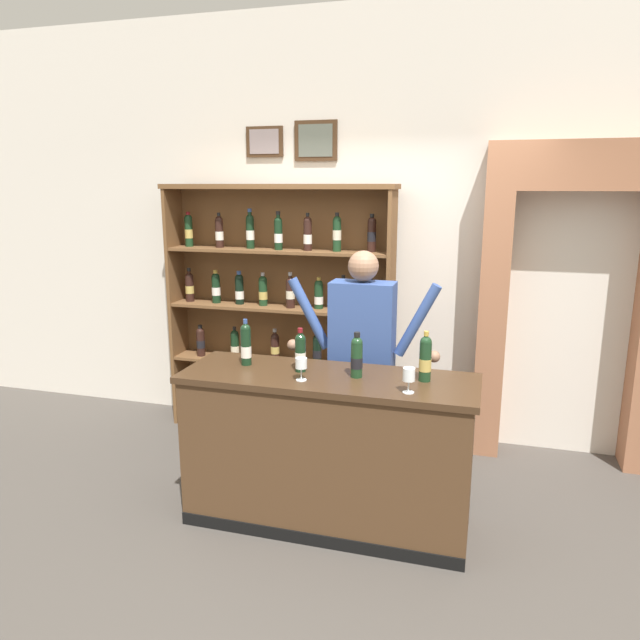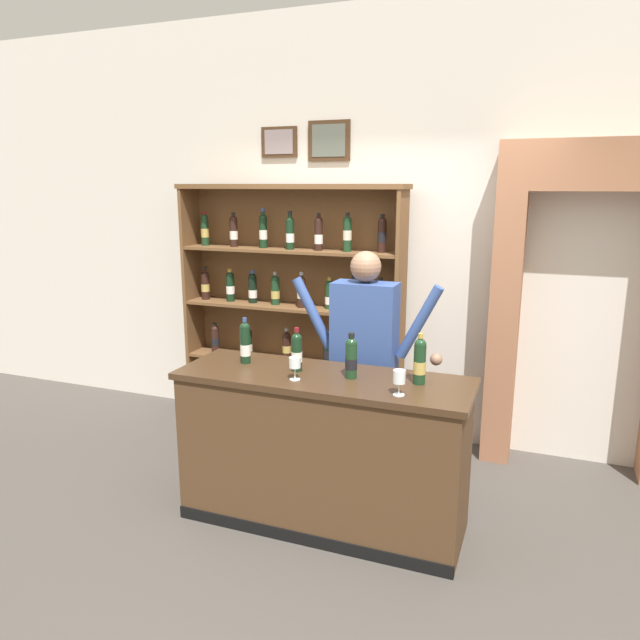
% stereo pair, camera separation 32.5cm
% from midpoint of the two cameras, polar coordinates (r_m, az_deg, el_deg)
% --- Properties ---
extents(ground_plane, '(14.00, 14.00, 0.02)m').
position_cam_midpoint_polar(ground_plane, '(4.01, -1.02, -18.99)').
color(ground_plane, '#47423D').
extents(back_wall, '(12.00, 0.19, 3.49)m').
position_cam_midpoint_polar(back_wall, '(4.99, 4.42, 8.70)').
color(back_wall, silver).
rests_on(back_wall, ground).
extents(wine_shelf, '(1.97, 0.32, 2.12)m').
position_cam_midpoint_polar(wine_shelf, '(5.05, -5.75, 1.45)').
color(wine_shelf, brown).
rests_on(wine_shelf, ground).
extents(archway_doorway, '(1.33, 0.45, 2.42)m').
position_cam_midpoint_polar(archway_doorway, '(4.80, 21.29, 2.96)').
color(archway_doorway, '#9E6647').
rests_on(archway_doorway, ground).
extents(tasting_counter, '(1.81, 0.61, 0.98)m').
position_cam_midpoint_polar(tasting_counter, '(3.78, -1.78, -12.45)').
color(tasting_counter, '#4C331E').
rests_on(tasting_counter, ground).
extents(shopkeeper, '(1.08, 0.22, 1.68)m').
position_cam_midpoint_polar(shopkeeper, '(4.09, 1.81, -2.28)').
color(shopkeeper, '#2D3347').
rests_on(shopkeeper, ground).
extents(tasting_bottle_riserva, '(0.07, 0.07, 0.30)m').
position_cam_midpoint_polar(tasting_bottle_riserva, '(3.83, -9.58, -2.36)').
color(tasting_bottle_riserva, black).
rests_on(tasting_bottle_riserva, tasting_counter).
extents(tasting_bottle_rosso, '(0.07, 0.07, 0.28)m').
position_cam_midpoint_polar(tasting_bottle_rosso, '(3.65, -4.46, -3.10)').
color(tasting_bottle_rosso, black).
rests_on(tasting_bottle_rosso, tasting_counter).
extents(tasting_bottle_bianco, '(0.07, 0.07, 0.28)m').
position_cam_midpoint_polar(tasting_bottle_bianco, '(3.53, 0.93, -3.55)').
color(tasting_bottle_bianco, '#19381E').
rests_on(tasting_bottle_bianco, tasting_counter).
extents(tasting_bottle_super_tuscan, '(0.07, 0.07, 0.30)m').
position_cam_midpoint_polar(tasting_bottle_super_tuscan, '(3.49, 7.50, -3.71)').
color(tasting_bottle_super_tuscan, '#19381E').
rests_on(tasting_bottle_super_tuscan, tasting_counter).
extents(wine_glass_right, '(0.07, 0.07, 0.14)m').
position_cam_midpoint_polar(wine_glass_right, '(3.29, 5.77, -5.42)').
color(wine_glass_right, silver).
rests_on(wine_glass_right, tasting_counter).
extents(wine_glass_center, '(0.07, 0.07, 0.14)m').
position_cam_midpoint_polar(wine_glass_center, '(3.49, -4.50, -4.34)').
color(wine_glass_center, silver).
rests_on(wine_glass_center, tasting_counter).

